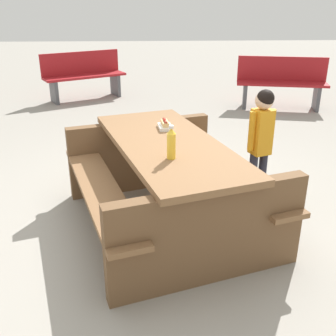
{
  "coord_description": "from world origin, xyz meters",
  "views": [
    {
      "loc": [
        -2.99,
        0.14,
        1.81
      ],
      "look_at": [
        0.0,
        0.0,
        0.52
      ],
      "focal_mm": 43.15,
      "sensor_mm": 36.0,
      "label": 1
    }
  ],
  "objects_px": {
    "picnic_table": "(168,177)",
    "child_in_coat": "(261,132)",
    "soda_bottle": "(171,143)",
    "hotdog_tray": "(165,125)",
    "park_bench_mid": "(281,82)",
    "park_bench_near": "(84,74)"
  },
  "relations": [
    {
      "from": "park_bench_mid",
      "to": "picnic_table",
      "type": "bearing_deg",
      "value": 151.06
    },
    {
      "from": "hotdog_tray",
      "to": "park_bench_mid",
      "type": "distance_m",
      "value": 4.1
    },
    {
      "from": "picnic_table",
      "to": "soda_bottle",
      "type": "distance_m",
      "value": 0.55
    },
    {
      "from": "soda_bottle",
      "to": "hotdog_tray",
      "type": "relative_size",
      "value": 1.27
    },
    {
      "from": "picnic_table",
      "to": "soda_bottle",
      "type": "xyz_separation_m",
      "value": [
        -0.35,
        -0.01,
        0.42
      ]
    },
    {
      "from": "child_in_coat",
      "to": "park_bench_mid",
      "type": "distance_m",
      "value": 3.67
    },
    {
      "from": "picnic_table",
      "to": "child_in_coat",
      "type": "height_order",
      "value": "child_in_coat"
    },
    {
      "from": "park_bench_near",
      "to": "park_bench_mid",
      "type": "relative_size",
      "value": 0.97
    },
    {
      "from": "picnic_table",
      "to": "child_in_coat",
      "type": "relative_size",
      "value": 2.0
    },
    {
      "from": "hotdog_tray",
      "to": "park_bench_mid",
      "type": "bearing_deg",
      "value": -31.37
    },
    {
      "from": "picnic_table",
      "to": "soda_bottle",
      "type": "bearing_deg",
      "value": -178.88
    },
    {
      "from": "soda_bottle",
      "to": "hotdog_tray",
      "type": "bearing_deg",
      "value": 1.42
    },
    {
      "from": "picnic_table",
      "to": "hotdog_tray",
      "type": "distance_m",
      "value": 0.48
    },
    {
      "from": "picnic_table",
      "to": "park_bench_near",
      "type": "height_order",
      "value": "park_bench_near"
    },
    {
      "from": "picnic_table",
      "to": "hotdog_tray",
      "type": "height_order",
      "value": "hotdog_tray"
    },
    {
      "from": "child_in_coat",
      "to": "park_bench_mid",
      "type": "bearing_deg",
      "value": -20.21
    },
    {
      "from": "picnic_table",
      "to": "child_in_coat",
      "type": "xyz_separation_m",
      "value": [
        0.39,
        -0.85,
        0.24
      ]
    },
    {
      "from": "child_in_coat",
      "to": "soda_bottle",
      "type": "bearing_deg",
      "value": 131.36
    },
    {
      "from": "hotdog_tray",
      "to": "park_bench_near",
      "type": "xyz_separation_m",
      "value": [
        4.31,
        1.35,
        -0.33
      ]
    },
    {
      "from": "hotdog_tray",
      "to": "park_bench_mid",
      "type": "height_order",
      "value": "park_bench_mid"
    },
    {
      "from": "soda_bottle",
      "to": "park_bench_near",
      "type": "xyz_separation_m",
      "value": [
        5.0,
        1.37,
        -0.41
      ]
    },
    {
      "from": "park_bench_mid",
      "to": "soda_bottle",
      "type": "bearing_deg",
      "value": 153.22
    }
  ]
}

